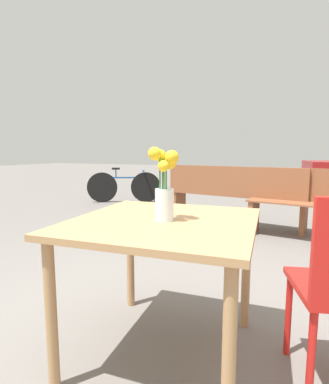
{
  "coord_description": "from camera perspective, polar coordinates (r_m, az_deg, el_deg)",
  "views": [
    {
      "loc": [
        0.6,
        -1.32,
        1.05
      ],
      "look_at": [
        0.02,
        -0.03,
        0.86
      ],
      "focal_mm": 28.0,
      "sensor_mm": 36.0,
      "label": 1
    }
  ],
  "objects": [
    {
      "name": "ground_plane",
      "position": [
        1.79,
        -0.11,
        -28.17
      ],
      "size": [
        40.0,
        40.0,
        0.0
      ],
      "primitive_type": "plane",
      "color": "slate"
    },
    {
      "name": "flower_vase",
      "position": [
        1.43,
        -0.0,
        0.68
      ],
      "size": [
        0.14,
        0.14,
        0.35
      ],
      "color": "silver",
      "rests_on": "table_front"
    },
    {
      "name": "bench_near",
      "position": [
        4.3,
        12.95,
        -0.16
      ],
      "size": [
        1.97,
        0.62,
        0.85
      ],
      "color": "brown",
      "rests_on": "ground_plane"
    },
    {
      "name": "bicycle",
      "position": [
        6.29,
        -7.68,
        1.04
      ],
      "size": [
        1.37,
        0.77,
        0.72
      ],
      "color": "black",
      "rests_on": "ground_plane"
    },
    {
      "name": "table_front",
      "position": [
        1.51,
        -0.11,
        -8.72
      ],
      "size": [
        0.95,
        0.97,
        0.72
      ],
      "color": "tan",
      "rests_on": "ground_plane"
    }
  ]
}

